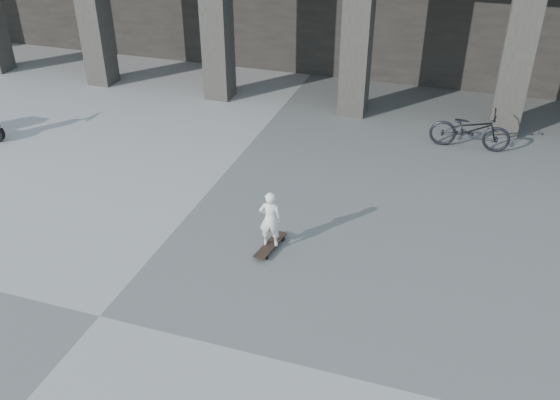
% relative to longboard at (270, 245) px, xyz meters
% --- Properties ---
extents(ground, '(90.00, 90.00, 0.00)m').
position_rel_longboard_xyz_m(ground, '(-1.75, -2.31, -0.07)').
color(ground, '#4C4C4A').
rests_on(ground, ground).
extents(longboard, '(0.32, 0.87, 0.09)m').
position_rel_longboard_xyz_m(longboard, '(0.00, 0.00, 0.00)').
color(longboard, black).
rests_on(longboard, ground).
extents(child, '(0.39, 0.30, 0.98)m').
position_rel_longboard_xyz_m(child, '(0.00, 0.00, 0.51)').
color(child, silver).
rests_on(child, longboard).
extents(bicycle, '(1.71, 0.62, 0.90)m').
position_rel_longboard_xyz_m(bicycle, '(2.87, 4.99, 0.38)').
color(bicycle, black).
rests_on(bicycle, ground).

